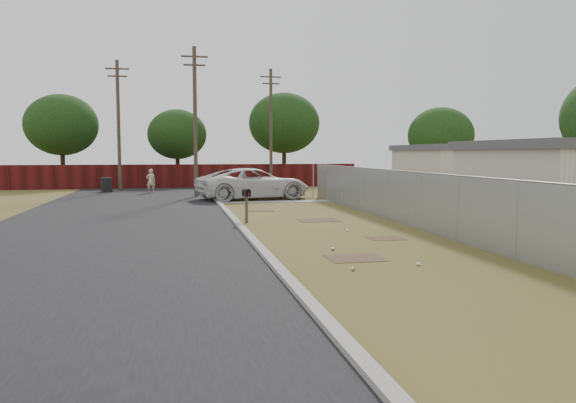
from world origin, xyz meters
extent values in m
plane|color=brown|center=(0.00, 0.00, 0.00)|extent=(120.00, 120.00, 0.00)
cube|color=black|center=(-7.50, 8.00, 0.01)|extent=(9.00, 60.00, 0.02)
cube|color=#A09D95|center=(-3.00, 8.00, 0.06)|extent=(0.25, 60.00, 0.12)
cube|color=#A09D95|center=(0.00, 11.50, 0.01)|extent=(6.20, 1.00, 0.03)
cylinder|color=gray|center=(3.10, -6.00, 1.00)|extent=(0.06, 0.06, 2.00)
cylinder|color=gray|center=(3.10, -3.00, 1.00)|extent=(0.06, 0.06, 2.00)
cylinder|color=gray|center=(3.10, 0.00, 1.00)|extent=(0.06, 0.06, 2.00)
cylinder|color=gray|center=(3.10, 3.00, 1.00)|extent=(0.06, 0.06, 2.00)
cylinder|color=gray|center=(3.10, 6.00, 1.00)|extent=(0.06, 0.06, 2.00)
cylinder|color=gray|center=(3.10, 9.00, 1.00)|extent=(0.06, 0.06, 2.00)
cylinder|color=gray|center=(3.10, 12.00, 1.00)|extent=(0.06, 0.06, 2.00)
cylinder|color=gray|center=(3.10, 15.00, 1.00)|extent=(0.06, 0.06, 2.00)
cylinder|color=gray|center=(3.10, 1.00, 2.00)|extent=(0.04, 26.00, 0.04)
cube|color=gray|center=(3.10, 1.00, 1.00)|extent=(0.01, 26.00, 2.00)
cube|color=black|center=(3.16, 1.00, 0.30)|extent=(0.03, 26.00, 0.60)
cube|color=#4D1011|center=(-6.00, 25.00, 0.90)|extent=(30.00, 0.12, 1.80)
cylinder|color=#493C31|center=(-4.00, 16.00, 4.50)|extent=(0.24, 0.24, 9.00)
cube|color=#493C31|center=(-4.00, 16.00, 8.40)|extent=(1.60, 0.10, 0.10)
cube|color=#493C31|center=(-4.00, 16.00, 7.90)|extent=(1.30, 0.10, 0.10)
cylinder|color=#493C31|center=(-9.00, 22.00, 4.50)|extent=(0.24, 0.24, 9.00)
cube|color=#493C31|center=(-9.00, 22.00, 8.40)|extent=(1.60, 0.10, 0.10)
cube|color=#493C31|center=(-9.00, 22.00, 7.90)|extent=(1.30, 0.10, 0.10)
cylinder|color=#493C31|center=(2.00, 24.00, 4.50)|extent=(0.24, 0.24, 9.00)
cube|color=#493C31|center=(2.00, 24.00, 8.40)|extent=(1.60, 0.10, 0.10)
cube|color=#493C31|center=(2.00, 24.00, 7.90)|extent=(1.30, 0.10, 0.10)
cube|color=silver|center=(10.50, 9.00, 1.40)|extent=(7.00, 6.00, 2.80)
cube|color=#4D4D52|center=(10.50, 9.00, 2.95)|extent=(7.28, 6.24, 0.30)
cylinder|color=#2E2315|center=(-14.00, 29.00, 1.65)|extent=(0.36, 0.36, 3.30)
ellipsoid|color=black|center=(-14.00, 29.00, 4.88)|extent=(5.70, 5.70, 4.84)
cylinder|color=#2E2315|center=(-5.00, 30.00, 1.43)|extent=(0.36, 0.36, 2.86)
ellipsoid|color=black|center=(-5.00, 30.00, 4.23)|extent=(4.94, 4.94, 4.20)
cylinder|color=#2E2315|center=(4.00, 29.00, 1.76)|extent=(0.36, 0.36, 3.52)
ellipsoid|color=black|center=(4.00, 29.00, 5.20)|extent=(6.08, 6.08, 5.17)
cylinder|color=#2E2315|center=(13.00, 18.00, 1.32)|extent=(0.36, 0.36, 2.64)
ellipsoid|color=black|center=(13.00, 18.00, 3.90)|extent=(4.56, 4.56, 3.88)
cube|color=brown|center=(-2.60, 2.75, 0.55)|extent=(0.12, 0.12, 1.10)
cube|color=black|center=(-2.60, 2.75, 1.13)|extent=(0.30, 0.56, 0.20)
cylinder|color=black|center=(-2.60, 2.75, 1.23)|extent=(0.30, 0.56, 0.20)
cube|color=#AD0C1D|center=(-2.54, 2.47, 1.13)|extent=(0.03, 0.05, 0.11)
imported|color=silver|center=(-0.83, 13.48, 0.90)|extent=(7.05, 4.54, 1.81)
imported|color=#BBB089|center=(-6.83, 19.75, 0.80)|extent=(0.62, 0.44, 1.61)
cube|color=black|center=(-9.85, 21.34, 0.46)|extent=(0.76, 0.76, 0.93)
cube|color=black|center=(-9.85, 21.34, 0.95)|extent=(0.84, 0.84, 0.08)
cylinder|color=black|center=(-9.47, 21.19, 0.10)|extent=(0.12, 0.20, 0.19)
cylinder|color=white|center=(0.39, -6.17, 0.04)|extent=(0.12, 0.10, 0.07)
cylinder|color=#A1A2A6|center=(-1.03, -3.76, 0.04)|extent=(0.12, 0.12, 0.07)
cylinder|color=white|center=(0.51, -0.23, 0.04)|extent=(0.07, 0.10, 0.07)
cylinder|color=#A1A2A6|center=(-1.31, -6.42, 0.04)|extent=(0.08, 0.11, 0.07)
camera|label=1|loc=(-5.28, -18.49, 2.69)|focal=35.00mm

